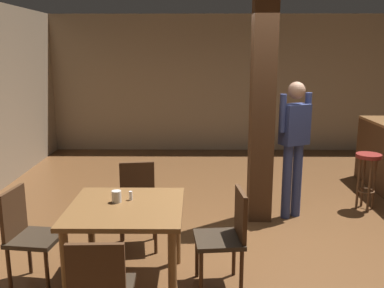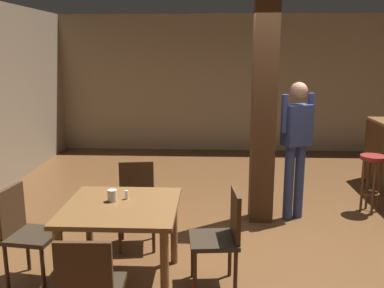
{
  "view_description": "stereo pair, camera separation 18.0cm",
  "coord_description": "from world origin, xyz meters",
  "views": [
    {
      "loc": [
        -0.98,
        -4.46,
        2.1
      ],
      "look_at": [
        -1.02,
        0.28,
        1.05
      ],
      "focal_mm": 40.0,
      "sensor_mm": 36.0,
      "label": 1
    },
    {
      "loc": [
        -0.8,
        -4.45,
        2.1
      ],
      "look_at": [
        -1.02,
        0.28,
        1.05
      ],
      "focal_mm": 40.0,
      "sensor_mm": 36.0,
      "label": 2
    }
  ],
  "objects": [
    {
      "name": "salt_shaker",
      "position": [
        -1.57,
        -0.8,
        0.81
      ],
      "size": [
        0.03,
        0.03,
        0.08
      ],
      "primitive_type": "cylinder",
      "color": "silver",
      "rests_on": "dining_table"
    },
    {
      "name": "napkin_cup",
      "position": [
        -1.68,
        -0.86,
        0.82
      ],
      "size": [
        0.08,
        0.08,
        0.11
      ],
      "primitive_type": "cylinder",
      "color": "beige",
      "rests_on": "dining_table"
    },
    {
      "name": "wall_back",
      "position": [
        0.0,
        4.5,
        1.4
      ],
      "size": [
        8.0,
        0.1,
        2.8
      ],
      "primitive_type": "cube",
      "color": "gray",
      "rests_on": "ground_plane"
    },
    {
      "name": "bar_stool_near",
      "position": [
        1.29,
        0.98,
        0.56
      ],
      "size": [
        0.33,
        0.33,
        0.76
      ],
      "color": "maroon",
      "rests_on": "ground_plane"
    },
    {
      "name": "chair_east",
      "position": [
        -0.7,
        -0.94,
        0.51
      ],
      "size": [
        0.46,
        0.46,
        0.89
      ],
      "color": "#2D2319",
      "rests_on": "ground_plane"
    },
    {
      "name": "dining_table",
      "position": [
        -1.59,
        -0.95,
        0.65
      ],
      "size": [
        0.99,
        0.99,
        0.77
      ],
      "color": "brown",
      "rests_on": "ground_plane"
    },
    {
      "name": "chair_north",
      "position": [
        -1.61,
        -0.09,
        0.51
      ],
      "size": [
        0.47,
        0.47,
        0.89
      ],
      "color": "#2D2319",
      "rests_on": "ground_plane"
    },
    {
      "name": "pillar",
      "position": [
        -0.18,
        0.66,
        1.4
      ],
      "size": [
        0.28,
        0.28,
        2.8
      ],
      "primitive_type": "cube",
      "color": "#422816",
      "rests_on": "ground_plane"
    },
    {
      "name": "chair_south",
      "position": [
        -1.63,
        -1.85,
        0.51
      ],
      "size": [
        0.43,
        0.43,
        0.89
      ],
      "color": "#2D2319",
      "rests_on": "ground_plane"
    },
    {
      "name": "ground_plane",
      "position": [
        0.0,
        0.0,
        0.0
      ],
      "size": [
        10.8,
        10.8,
        0.0
      ],
      "primitive_type": "plane",
      "color": "brown"
    },
    {
      "name": "standing_person",
      "position": [
        0.24,
        0.72,
        1.0
      ],
      "size": [
        0.45,
        0.33,
        1.72
      ],
      "color": "navy",
      "rests_on": "ground_plane"
    },
    {
      "name": "chair_west",
      "position": [
        -2.48,
        -0.92,
        0.51
      ],
      "size": [
        0.47,
        0.47,
        0.89
      ],
      "color": "#2D2319",
      "rests_on": "ground_plane"
    }
  ]
}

